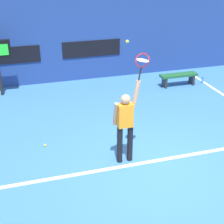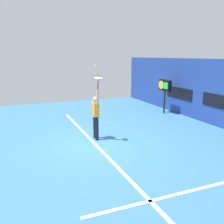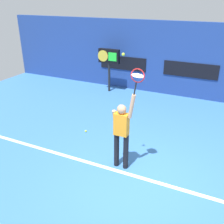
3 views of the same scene
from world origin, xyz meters
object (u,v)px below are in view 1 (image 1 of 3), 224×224
at_px(tennis_player, 125,123).
at_px(tennis_ball, 127,42).
at_px(tennis_racket, 142,62).
at_px(court_bench, 179,77).
at_px(spare_ball, 45,145).
at_px(water_bottle, 203,80).

distance_m(tennis_player, tennis_ball, 1.83).
relative_size(tennis_player, tennis_racket, 3.20).
distance_m(tennis_ball, court_bench, 5.89).
relative_size(tennis_player, spare_ball, 29.27).
bearing_deg(tennis_ball, court_bench, 50.01).
xyz_separation_m(tennis_player, water_bottle, (4.45, 4.08, -0.89)).
bearing_deg(spare_ball, court_bench, 29.38).
bearing_deg(water_bottle, tennis_ball, -137.39).
distance_m(tennis_ball, water_bottle, 6.61).
height_order(court_bench, water_bottle, court_bench).
relative_size(tennis_ball, water_bottle, 0.28).
xyz_separation_m(tennis_player, spare_ball, (-1.73, 1.17, -0.98)).
height_order(tennis_player, water_bottle, tennis_player).
bearing_deg(tennis_player, court_bench, 49.92).
relative_size(tennis_ball, spare_ball, 1.00).
height_order(tennis_player, spare_ball, tennis_player).
relative_size(court_bench, spare_ball, 20.59).
height_order(tennis_racket, court_bench, tennis_racket).
distance_m(tennis_racket, spare_ball, 3.35).
relative_size(tennis_player, tennis_ball, 29.27).
distance_m(tennis_racket, water_bottle, 6.22).
xyz_separation_m(tennis_ball, spare_ball, (-1.74, 1.17, -2.81)).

